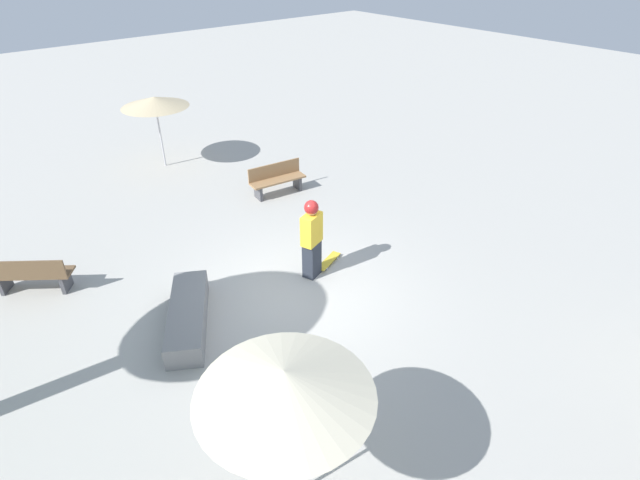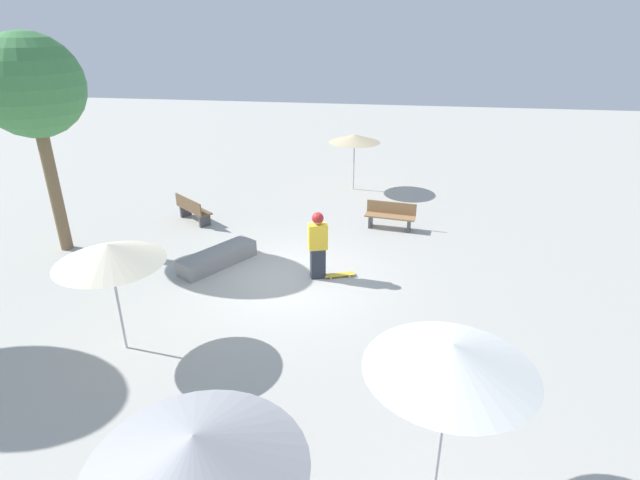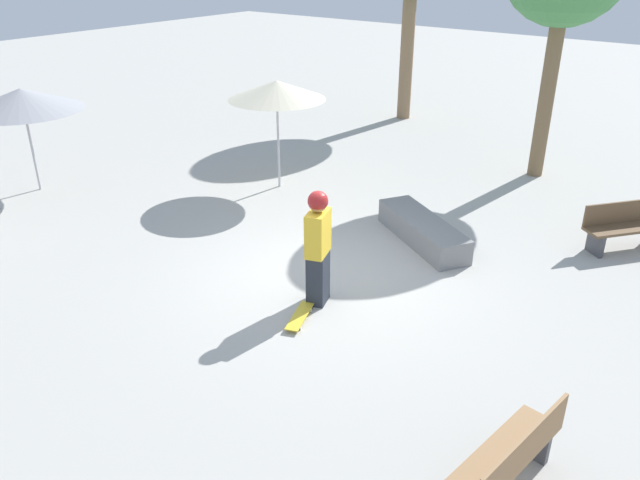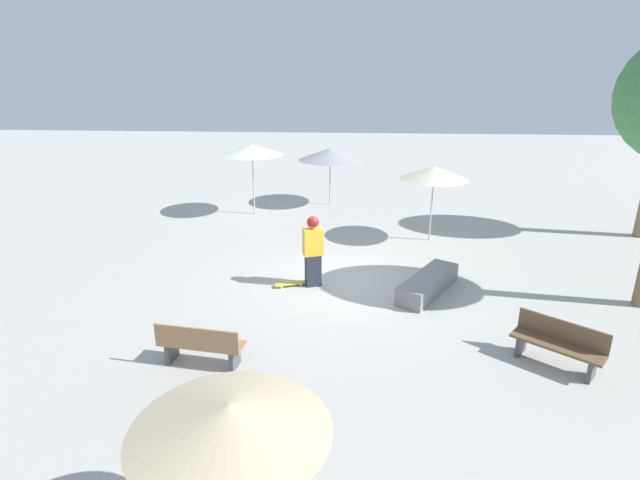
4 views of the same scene
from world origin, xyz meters
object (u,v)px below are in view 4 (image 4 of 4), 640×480
object	(u,v)px
shade_umbrella_grey	(330,154)
skater_main	(313,249)
shade_umbrella_cream	(434,173)
concrete_ledge	(428,284)
shade_umbrella_white	(252,150)
skateboard	(290,284)
shade_umbrella_tan	(230,418)
bench_far	(201,345)
bench_near	(558,344)

from	to	relation	value
shade_umbrella_grey	skater_main	bearing A→B (deg)	179.78
skater_main	shade_umbrella_cream	distance (m)	5.16
shade_umbrella_grey	concrete_ledge	bearing A→B (deg)	-160.83
shade_umbrella_cream	shade_umbrella_grey	distance (m)	5.32
shade_umbrella_white	shade_umbrella_grey	xyz separation A→B (m)	(1.56, -2.74, -0.39)
skateboard	shade_umbrella_white	world-z (taller)	shade_umbrella_white
shade_umbrella_white	shade_umbrella_tan	size ratio (longest dim) A/B	1.18
shade_umbrella_cream	shade_umbrella_white	bearing A→B (deg)	67.33
bench_far	shade_umbrella_white	xyz separation A→B (m)	(9.96, 0.95, 1.96)
skateboard	shade_umbrella_grey	xyz separation A→B (m)	(7.91, -0.59, 1.94)
skateboard	bench_far	xyz separation A→B (m)	(-3.61, 1.19, 0.37)
skater_main	skateboard	bearing A→B (deg)	-9.19
concrete_ledge	bench_far	xyz separation A→B (m)	(-3.47, 4.58, 0.20)
skater_main	shade_umbrella_grey	size ratio (longest dim) A/B	0.73
bench_near	shade_umbrella_grey	world-z (taller)	shade_umbrella_grey
bench_near	shade_umbrella_tan	xyz separation A→B (m)	(-4.36, 4.94, 1.61)
bench_near	shade_umbrella_grey	xyz separation A→B (m)	(11.04, 4.73, 1.57)
concrete_ledge	skater_main	bearing A→B (deg)	85.20
skater_main	bench_far	xyz separation A→B (m)	(-3.71, 1.76, -0.55)
skateboard	shade_umbrella_grey	bearing A→B (deg)	-114.96
shade_umbrella_grey	shade_umbrella_white	bearing A→B (deg)	119.68
skater_main	skateboard	size ratio (longest dim) A/B	2.21
skateboard	shade_umbrella_grey	size ratio (longest dim) A/B	0.33
shade_umbrella_cream	shade_umbrella_grey	bearing A→B (deg)	39.33
bench_far	shade_umbrella_tan	size ratio (longest dim) A/B	0.75
shade_umbrella_white	bench_far	bearing A→B (deg)	-174.55
shade_umbrella_grey	skateboard	bearing A→B (deg)	175.70
skateboard	concrete_ledge	distance (m)	3.40
bench_near	shade_umbrella_white	distance (m)	12.23
shade_umbrella_tan	bench_far	bearing A→B (deg)	22.13
bench_far	shade_umbrella_white	size ratio (longest dim) A/B	0.64
shade_umbrella_tan	shade_umbrella_cream	bearing A→B (deg)	-17.56
skater_main	shade_umbrella_cream	world-z (taller)	shade_umbrella_cream
concrete_ledge	shade_umbrella_grey	bearing A→B (deg)	19.17
shade_umbrella_white	shade_umbrella_grey	bearing A→B (deg)	-60.32
skateboard	shade_umbrella_tan	world-z (taller)	shade_umbrella_tan
shade_umbrella_tan	shade_umbrella_white	bearing A→B (deg)	10.36
skateboard	shade_umbrella_tan	size ratio (longest dim) A/B	0.37
bench_far	shade_umbrella_tan	distance (m)	4.50
concrete_ledge	shade_umbrella_grey	xyz separation A→B (m)	(8.05, 2.80, 1.78)
skateboard	shade_umbrella_cream	distance (m)	5.87
skateboard	concrete_ledge	xyz separation A→B (m)	(-0.14, -3.39, 0.16)
shade_umbrella_white	shade_umbrella_cream	size ratio (longest dim) A/B	1.10
skater_main	shade_umbrella_cream	xyz separation A→B (m)	(3.70, -3.40, 1.18)
skateboard	bench_near	bearing A→B (deg)	128.89
bench_near	shade_umbrella_grey	size ratio (longest dim) A/B	0.62
skater_main	shade_umbrella_grey	world-z (taller)	shade_umbrella_grey
skater_main	concrete_ledge	world-z (taller)	skater_main
shade_umbrella_grey	bench_near	bearing A→B (deg)	-156.79
skater_main	bench_far	bearing A→B (deg)	45.47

